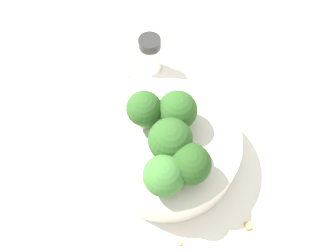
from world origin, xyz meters
name	(u,v)px	position (x,y,z in m)	size (l,w,h in m)	color
ground_plane	(168,156)	(0.00, 0.00, 0.00)	(3.00, 3.00, 0.00)	silver
bowl	(168,147)	(0.00, 0.00, 0.03)	(0.18, 0.18, 0.05)	silver
broccoli_floret_0	(144,110)	(-0.02, -0.02, 0.08)	(0.04, 0.04, 0.05)	#84AD66
broccoli_floret_1	(177,111)	(-0.02, 0.01, 0.08)	(0.05, 0.05, 0.05)	#84AD66
broccoli_floret_2	(190,164)	(0.05, 0.02, 0.08)	(0.05, 0.05, 0.05)	#84AD66
broccoli_floret_3	(164,176)	(0.06, -0.01, 0.08)	(0.04, 0.04, 0.05)	#84AD66
broccoli_floret_4	(172,140)	(0.02, 0.00, 0.08)	(0.05, 0.05, 0.06)	#84AD66
pepper_shaker	(150,54)	(-0.15, -0.01, 0.03)	(0.03, 0.03, 0.06)	silver
almond_crumb_0	(130,76)	(-0.14, -0.04, 0.00)	(0.01, 0.00, 0.01)	tan
almond_crumb_1	(248,225)	(0.10, 0.08, 0.00)	(0.01, 0.01, 0.01)	#AD7F4C
almond_crumb_2	(100,128)	(-0.05, -0.09, 0.00)	(0.01, 0.01, 0.01)	olive
almond_crumb_3	(176,243)	(0.11, 0.00, 0.00)	(0.01, 0.00, 0.01)	#AD7F4C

